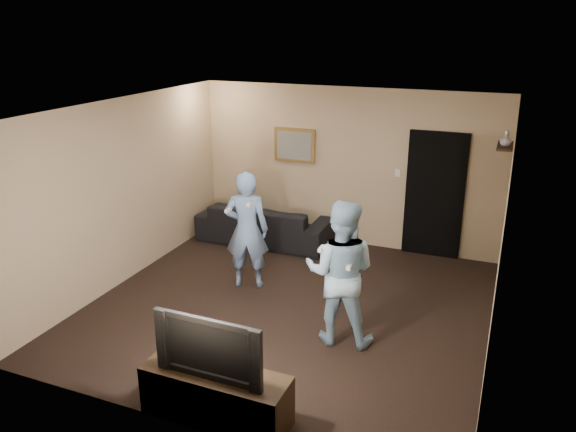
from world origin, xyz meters
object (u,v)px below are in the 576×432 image
at_px(wii_player_right, 340,273).
at_px(tv_console, 216,395).
at_px(wii_player_left, 247,230).
at_px(sofa, 265,223).
at_px(television, 214,344).

bearing_deg(wii_player_right, tv_console, -110.06).
height_order(wii_player_left, wii_player_right, wii_player_right).
height_order(sofa, television, television).
distance_m(tv_console, television, 0.56).
height_order(sofa, tv_console, sofa).
xyz_separation_m(tv_console, wii_player_right, (0.65, 1.78, 0.61)).
relative_size(tv_console, wii_player_right, 0.82).
relative_size(wii_player_left, wii_player_right, 0.97).
relative_size(sofa, wii_player_right, 1.30).
relative_size(television, wii_player_left, 0.64).
distance_m(sofa, television, 4.54).
height_order(television, wii_player_right, wii_player_right).
xyz_separation_m(television, wii_player_left, (-0.98, 2.68, 0.03)).
xyz_separation_m(sofa, tv_console, (1.44, -4.28, -0.08)).
xyz_separation_m(sofa, wii_player_left, (0.46, -1.60, 0.51)).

